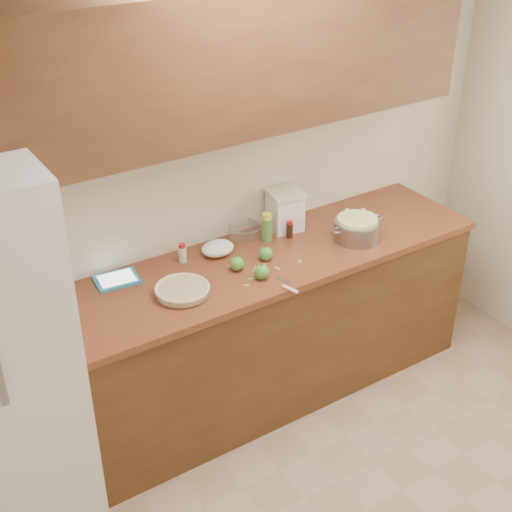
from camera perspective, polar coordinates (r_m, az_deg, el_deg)
room_shell at (r=2.67m, az=17.51°, el=-6.92°), size 3.60×3.60×3.60m
counter_run at (r=4.04m, az=-0.06°, el=-5.94°), size 2.64×0.68×0.92m
upper_cabinets at (r=3.51m, az=-1.49°, el=15.40°), size 2.60×0.34×0.70m
pie at (r=3.52m, az=-5.92°, el=-2.74°), size 0.28×0.28×0.05m
colander at (r=4.00m, az=8.07°, el=2.16°), size 0.35×0.26×0.13m
flour_canister at (r=4.06m, az=2.32°, el=3.71°), size 0.21×0.21×0.23m
tablet at (r=3.68m, az=-11.06°, el=-1.85°), size 0.23×0.19×0.02m
paring_knife at (r=3.55m, az=2.70°, el=-2.57°), size 0.07×0.18×0.02m
lemon_bottle at (r=3.94m, az=0.87°, el=2.27°), size 0.06×0.06×0.16m
cinnamon_shaker at (r=3.77m, az=-5.91°, el=0.22°), size 0.04×0.04×0.11m
vanilla_bottle at (r=3.99m, az=2.71°, el=2.13°), size 0.04×0.04×0.10m
mixing_bowl at (r=4.01m, az=-0.92°, el=2.14°), size 0.18×0.18×0.07m
paper_towel at (r=3.83m, az=-3.09°, el=0.63°), size 0.22×0.20×0.08m
apple_left at (r=3.69m, az=-1.53°, el=-0.61°), size 0.08×0.08×0.09m
apple_center at (r=3.77m, az=0.79°, el=0.19°), size 0.08×0.08×0.09m
apple_front at (r=3.61m, az=0.46°, el=-1.29°), size 0.08×0.08×0.09m
peel_a at (r=3.58m, az=-0.74°, el=-2.36°), size 0.03×0.03×0.00m
peel_b at (r=3.71m, az=-0.01°, el=-1.04°), size 0.05×0.05×0.00m
peel_c at (r=3.72m, az=1.72°, el=-0.97°), size 0.02×0.04×0.00m
peel_d at (r=3.74m, az=0.71°, el=-0.76°), size 0.03×0.04×0.00m
peel_e at (r=3.78m, az=3.52°, el=-0.44°), size 0.02×0.03×0.00m
peel_f at (r=3.63m, az=-0.39°, el=-1.83°), size 0.04×0.03×0.00m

